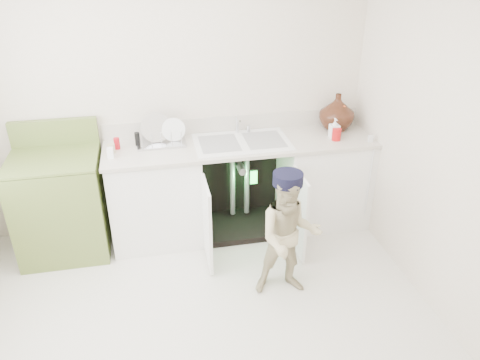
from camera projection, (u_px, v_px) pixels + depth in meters
name	position (u px, v px, depth m)	size (l,w,h in m)	color
ground	(202.00, 323.00, 3.46)	(3.50, 3.50, 0.00)	beige
room_shell	(195.00, 172.00, 2.88)	(6.00, 5.50, 1.26)	beige
counter_run	(245.00, 183.00, 4.39)	(2.44, 1.02, 1.24)	white
avocado_stove	(61.00, 203.00, 4.07)	(0.73, 0.65, 1.14)	#5C7232
repair_worker	(289.00, 235.00, 3.54)	(0.54, 0.85, 1.05)	#C3B38C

